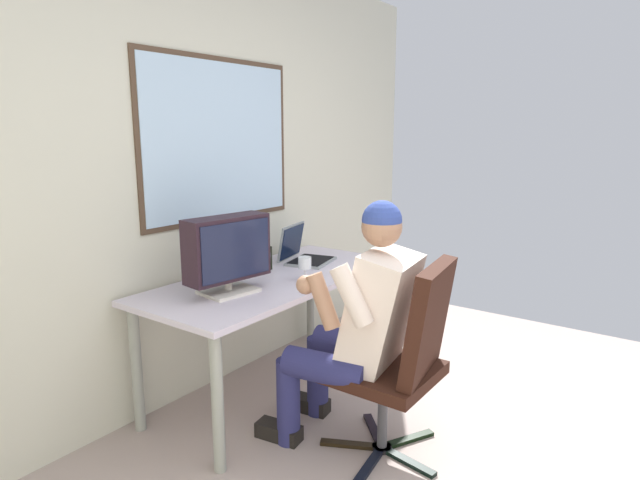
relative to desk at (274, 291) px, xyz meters
name	(u,v)px	position (x,y,z in m)	size (l,w,h in m)	color
wall_rear	(197,172)	(-0.18, 0.43, 0.69)	(4.75, 0.08, 2.64)	beige
desk	(274,291)	(0.00, 0.00, 0.00)	(1.66, 0.74, 0.72)	gray
office_chair	(406,352)	(-0.15, -0.94, -0.09)	(0.60, 0.60, 0.98)	black
person_seated	(357,321)	(-0.19, -0.69, 0.01)	(0.57, 0.82, 1.26)	navy
crt_monitor	(227,250)	(-0.38, -0.01, 0.32)	(0.48, 0.25, 0.41)	beige
laptop	(302,252)	(0.39, 0.09, 0.15)	(0.37, 0.36, 0.25)	gray
wine_glass	(305,264)	(0.04, -0.20, 0.18)	(0.08, 0.08, 0.14)	silver
desk_speaker	(263,258)	(0.08, 0.16, 0.16)	(0.10, 0.09, 0.15)	black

